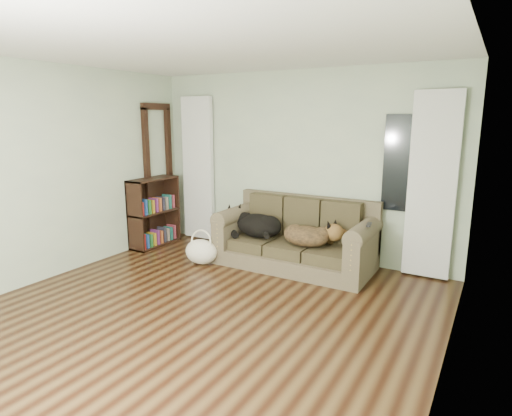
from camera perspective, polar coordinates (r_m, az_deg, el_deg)
The scene contains 15 objects.
floor at distance 4.38m, azimuth -9.01°, elevation -14.75°, with size 5.00×5.00×0.00m, color black.
ceiling at distance 3.97m, azimuth -10.32°, elevation 21.11°, with size 5.00×5.00×0.00m, color white.
wall_back at distance 6.09m, azimuth 5.57°, elevation 5.73°, with size 4.50×0.04×2.60m, color #B5C5A3.
wall_left at distance 5.66m, azimuth -27.52°, elevation 3.96°, with size 0.04×5.00×2.60m, color #B5C5A3.
wall_right at distance 3.09m, azimuth 24.58°, elevation -1.44°, with size 0.04×5.00×2.60m, color #B5C5A3.
curtain_left at distance 6.91m, azimuth -7.71°, elevation 5.18°, with size 0.55×0.08×2.25m, color white.
curtain_right at distance 5.53m, azimuth 22.40°, elevation 2.69°, with size 0.55×0.08×2.25m, color white.
window_pane at distance 5.61m, azimuth 19.13°, elevation 5.62°, with size 0.50×0.03×1.20m, color black.
door_casing at distance 6.97m, azimuth -12.82°, elevation 4.21°, with size 0.07×0.60×2.10m, color black.
sofa at distance 5.69m, azimuth 5.17°, elevation -3.43°, with size 2.04×0.88×0.83m, color #484030.
dog_black_lab at distance 5.93m, azimuth -0.08°, elevation -2.45°, with size 0.74×0.51×0.31m, color black.
dog_shepherd at distance 5.50m, azimuth 7.16°, elevation -3.58°, with size 0.64×0.45×0.28m, color black.
tv_remote at distance 5.18m, azimuth 14.84°, elevation -2.14°, with size 0.05×0.19×0.02m, color black.
tote_bag at distance 5.89m, azimuth -7.30°, elevation -5.87°, with size 0.46×0.36×0.34m, color white.
bookshelf at distance 6.80m, azimuth -13.41°, elevation -0.71°, with size 0.32×0.84×1.05m, color black.
Camera 1 is at (2.50, -3.01, 1.96)m, focal length 30.00 mm.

